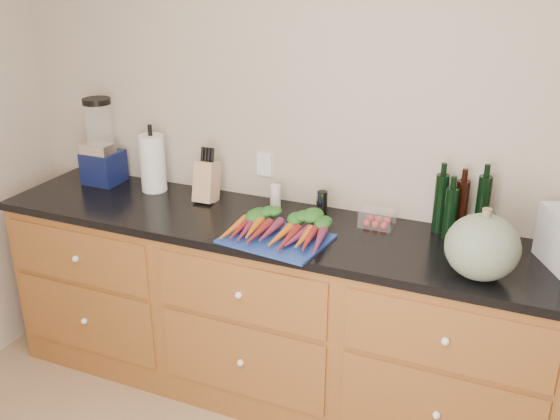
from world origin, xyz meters
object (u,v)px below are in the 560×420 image
at_px(squash, 482,247).
at_px(knife_block, 207,181).
at_px(carrots, 280,228).
at_px(cutting_board, 276,239).
at_px(paper_towel, 153,163).
at_px(blender_appliance, 101,147).
at_px(tomato_box, 377,218).

height_order(squash, knife_block, squash).
bearing_deg(carrots, cutting_board, -90.00).
bearing_deg(squash, paper_towel, 169.52).
height_order(blender_appliance, knife_block, blender_appliance).
bearing_deg(carrots, paper_towel, 161.96).
relative_size(cutting_board, blender_appliance, 0.94).
distance_m(cutting_board, squash, 0.87).
xyz_separation_m(cutting_board, paper_towel, (-0.85, 0.32, 0.15)).
bearing_deg(knife_block, squash, -12.15).
bearing_deg(paper_towel, squash, -10.48).
relative_size(carrots, paper_towel, 1.48).
height_order(knife_block, tomato_box, knife_block).
height_order(squash, tomato_box, squash).
bearing_deg(paper_towel, knife_block, -3.43).
bearing_deg(cutting_board, tomato_box, 41.83).
bearing_deg(blender_appliance, squash, -8.78).
bearing_deg(squash, blender_appliance, 171.22).
bearing_deg(cutting_board, paper_towel, 159.36).
bearing_deg(tomato_box, knife_block, -178.06).
distance_m(blender_appliance, knife_block, 0.67).
height_order(carrots, squash, squash).
distance_m(cutting_board, knife_block, 0.60).
xyz_separation_m(squash, knife_block, (-1.38, 0.30, -0.03)).
distance_m(cutting_board, paper_towel, 0.92).
height_order(cutting_board, tomato_box, tomato_box).
distance_m(paper_towel, tomato_box, 1.22).
bearing_deg(blender_appliance, cutting_board, -15.14).
bearing_deg(paper_towel, blender_appliance, -179.55).
bearing_deg(cutting_board, squash, 0.18).
xyz_separation_m(squash, tomato_box, (-0.50, 0.33, -0.09)).
height_order(cutting_board, knife_block, knife_block).
relative_size(cutting_board, paper_towel, 1.46).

